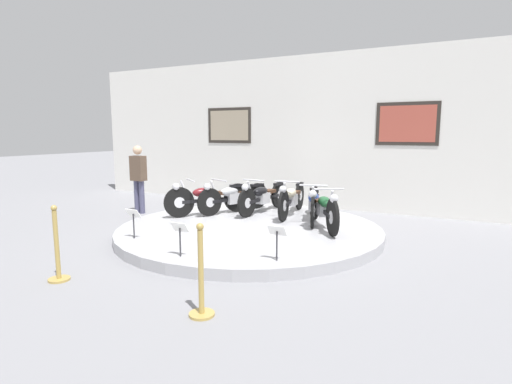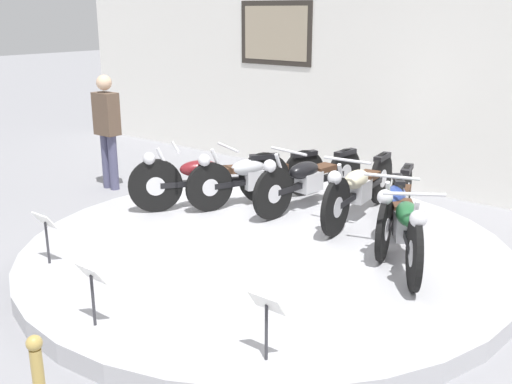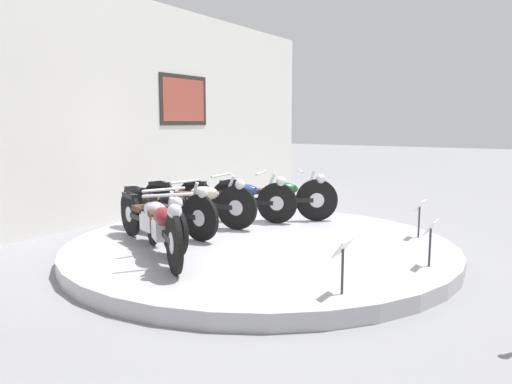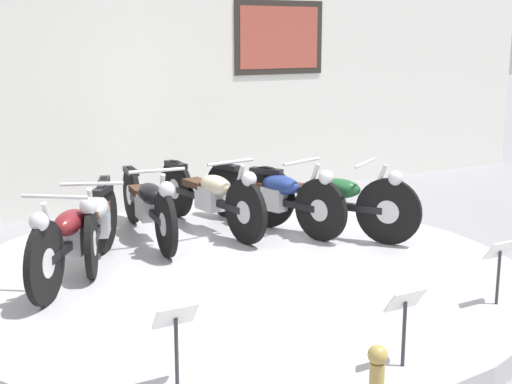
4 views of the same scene
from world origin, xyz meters
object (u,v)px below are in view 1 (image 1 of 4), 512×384
Objects in this scene: motorcycle_cream at (292,198)px; stanchion_post_right_of_entry at (201,285)px; motorcycle_black at (263,196)px; info_placard_front_left at (133,217)px; motorcycle_green at (323,207)px; motorcycle_silver at (233,196)px; info_placard_front_centre at (180,232)px; info_placard_front_right at (277,235)px; stanchion_post_left_of_entry at (57,256)px; motorcycle_maroon at (208,197)px; motorcycle_blue at (314,202)px; visitor_standing at (138,175)px.

stanchion_post_right_of_entry is (0.80, -4.59, -0.22)m from motorcycle_cream.
info_placard_front_left is at bearing -108.11° from motorcycle_black.
info_placard_front_left is at bearing -139.94° from motorcycle_green.
info_placard_front_centre is (0.95, -3.16, -0.00)m from motorcycle_silver.
info_placard_front_left is at bearing 180.00° from info_placard_front_right.
info_placard_front_right is at bearing 32.72° from stanchion_post_left_of_entry.
motorcycle_black is 1.92× the size of stanchion_post_left_of_entry.
motorcycle_black is 4.66m from stanchion_post_left_of_entry.
motorcycle_cream is 1.15× the size of motorcycle_green.
motorcycle_black is 3.84× the size of info_placard_front_centre.
motorcycle_maroon is 2.60m from motorcycle_green.
stanchion_post_left_of_entry is 2.30m from stanchion_post_right_of_entry.
info_placard_front_left is 1.00× the size of info_placard_front_right.
motorcycle_green is at bearing -54.92° from motorcycle_blue.
stanchion_post_left_of_entry is (-0.80, -4.59, -0.21)m from motorcycle_black.
motorcycle_green reaches higher than motorcycle_silver.
motorcycle_silver is (0.35, 0.50, -0.02)m from motorcycle_maroon.
motorcycle_green is at bearing -12.49° from motorcycle_silver.
visitor_standing is (-3.05, -0.64, 0.38)m from motorcycle_black.
stanchion_post_right_of_entry is at bearing -87.31° from motorcycle_blue.
info_placard_front_centre is 1.63m from stanchion_post_right_of_entry.
info_placard_front_centre is 1.00× the size of info_placard_front_right.
visitor_standing is (-4.35, -0.35, 0.38)m from motorcycle_blue.
info_placard_front_centre is 1.63m from stanchion_post_left_of_entry.
motorcycle_black reaches higher than info_placard_front_centre.
info_placard_front_centre is at bearing 44.64° from stanchion_post_left_of_entry.
visitor_standing is (-3.75, -0.64, 0.37)m from motorcycle_cream.
info_placard_front_right is (1.33, 0.46, 0.00)m from info_placard_front_centre.
info_placard_front_centre is at bearing -39.59° from visitor_standing.
stanchion_post_right_of_entry reaches higher than info_placard_front_left.
motorcycle_silver is at bearing -180.00° from motorcycle_blue.
motorcycle_black reaches higher than info_placard_front_left.
motorcycle_cream is 4.83m from stanchion_post_left_of_entry.
motorcycle_blue is (1.90, 0.00, 0.01)m from motorcycle_silver.
stanchion_post_right_of_entry is (-0.15, -3.80, -0.23)m from motorcycle_green.
stanchion_post_right_of_entry is (4.55, -3.95, -0.59)m from visitor_standing.
motorcycle_cream is at bearing 12.64° from motorcycle_silver.
motorcycle_maroon is 3.21× the size of info_placard_front_left.
motorcycle_blue reaches higher than info_placard_front_left.
motorcycle_green is 2.96m from info_placard_front_centre.
motorcycle_black is 4.83m from stanchion_post_right_of_entry.
motorcycle_cream is (1.65, 0.79, -0.00)m from motorcycle_maroon.
motorcycle_silver is 0.92× the size of motorcycle_cream.
stanchion_post_right_of_entry is (1.15, -1.14, -0.20)m from info_placard_front_centre.
stanchion_post_right_of_entry reaches higher than motorcycle_blue.
info_placard_front_right is at bearing -26.48° from visitor_standing.
motorcycle_maroon is 0.83× the size of motorcycle_cream.
motorcycle_green is (1.65, -0.79, 0.02)m from motorcycle_black.
motorcycle_blue is at bearing 73.31° from info_placard_front_centre.
motorcycle_silver is 3.57× the size of info_placard_front_left.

